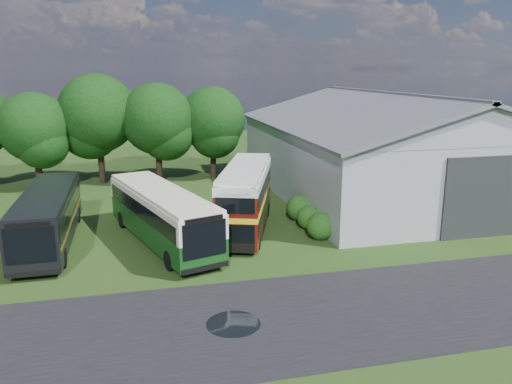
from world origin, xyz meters
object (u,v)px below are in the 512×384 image
object	(u,v)px
bus_dark_single	(48,216)
storage_shed	(387,142)
bus_maroon_double	(246,198)
bus_green_single	(162,215)

from	to	relation	value
bus_dark_single	storage_shed	bearing A→B (deg)	15.34
storage_shed	bus_maroon_double	world-z (taller)	storage_shed
storage_shed	bus_green_single	xyz separation A→B (m)	(-18.67, -8.53, -2.46)
bus_dark_single	bus_green_single	bearing A→B (deg)	-12.81
bus_green_single	bus_dark_single	size ratio (longest dim) A/B	1.04
bus_green_single	bus_maroon_double	distance (m)	5.41
bus_maroon_double	bus_green_single	bearing A→B (deg)	-148.02
bus_green_single	bus_dark_single	bearing A→B (deg)	150.29
storage_shed	bus_maroon_double	bearing A→B (deg)	-151.29
storage_shed	bus_maroon_double	xyz separation A→B (m)	(-13.41, -7.34, -2.10)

